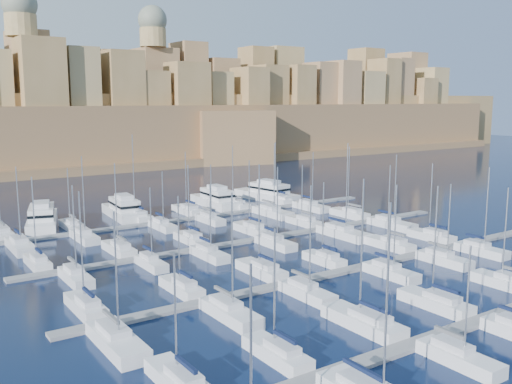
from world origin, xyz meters
TOP-DOWN VIEW (x-y plane):
  - ground at (0.00, 0.00)m, footprint 600.00×600.00m
  - pontoon_near at (0.00, -34.00)m, footprint 84.00×2.00m
  - pontoon_mid_near at (0.00, -12.00)m, footprint 84.00×2.00m
  - pontoon_mid_far at (0.00, 10.00)m, footprint 84.00×2.00m
  - pontoon_far at (0.00, 32.00)m, footprint 84.00×2.00m
  - sailboat_0 at (-35.45, -28.72)m, footprint 2.64×8.79m
  - sailboat_1 at (-25.48, -28.95)m, footprint 2.50×8.32m
  - sailboat_2 at (-13.43, -28.02)m, footprint 3.06×10.21m
  - sailboat_3 at (-2.27, -28.49)m, footprint 2.78×9.25m
  - sailboat_4 at (11.22, -28.72)m, footprint 2.64×8.79m
  - sailboat_8 at (-12.22, -38.99)m, footprint 2.46×8.19m
  - sailboat_12 at (-36.42, -6.77)m, footprint 2.60×8.68m
  - sailboat_13 at (-24.31, -6.95)m, footprint 2.49×8.32m
  - sailboat_14 at (-11.81, -6.51)m, footprint 2.76×9.21m
  - sailboat_15 at (-0.98, -7.26)m, footprint 2.30×7.68m
  - sailboat_16 at (13.65, -6.59)m, footprint 2.71×9.05m
  - sailboat_17 at (23.84, -6.73)m, footprint 2.63×8.75m
  - sailboat_18 at (-36.93, -17.98)m, footprint 3.06×10.22m
  - sailboat_19 at (-23.75, -17.63)m, footprint 2.85×9.50m
  - sailboat_20 at (-12.45, -17.20)m, footprint 2.58×8.61m
  - sailboat_21 at (2.30, -17.19)m, footprint 2.58×8.59m
  - sailboat_22 at (13.60, -17.23)m, footprint 2.61×8.69m
  - sailboat_23 at (22.75, -17.15)m, footprint 2.56×8.53m
  - sailboat_24 at (-36.61, 14.86)m, footprint 2.38×7.93m
  - sailboat_25 at (-24.11, 15.33)m, footprint 2.67×8.89m
  - sailboat_26 at (-11.55, 15.05)m, footprint 2.49×8.31m
  - sailboat_27 at (1.01, 15.44)m, footprint 2.73×9.11m
  - sailboat_28 at (12.93, 15.04)m, footprint 2.49×8.29m
  - sailboat_29 at (25.64, 15.57)m, footprint 2.81×9.38m
  - sailboat_30 at (-34.10, 4.87)m, footprint 2.54×8.48m
  - sailboat_31 at (-23.09, 5.37)m, footprint 2.24×7.46m
  - sailboat_32 at (-13.67, 4.91)m, footprint 2.52×8.41m
  - sailboat_33 at (-1.27, 4.77)m, footprint 2.60×8.68m
  - sailboat_34 at (12.68, 3.57)m, footprint 3.34×11.13m
  - sailboat_35 at (25.46, 4.02)m, footprint 3.07×10.22m
  - sailboat_36 at (-37.41, 37.50)m, footprint 2.77×9.23m
  - sailboat_37 at (-25.35, 36.97)m, footprint 2.45×8.16m
  - sailboat_38 at (-11.89, 38.16)m, footprint 3.17×10.56m
  - sailboat_39 at (-0.45, 37.70)m, footprint 2.89×9.63m
  - sailboat_40 at (11.21, 37.62)m, footprint 2.84×9.47m
  - sailboat_41 at (22.95, 37.59)m, footprint 2.83×9.42m
  - sailboat_42 at (-36.64, 26.15)m, footprint 2.98×9.94m
  - sailboat_43 at (-26.07, 26.65)m, footprint 2.68×8.92m
  - sailboat_44 at (-11.23, 27.07)m, footprint 2.42×8.07m
  - sailboat_45 at (-1.01, 27.02)m, footprint 2.45×8.17m
  - sailboat_46 at (13.15, 25.71)m, footprint 3.25×10.83m
  - sailboat_47 at (23.97, 26.28)m, footprint 2.90×9.68m
  - motor_yacht_a at (-29.37, 41.80)m, footprint 9.69×18.01m
  - motor_yacht_b at (-13.29, 41.16)m, footprint 5.97×16.25m
  - motor_yacht_c at (8.67, 41.30)m, footprint 5.46×16.41m
  - motor_yacht_d at (23.45, 42.08)m, footprint 8.02×18.46m
  - fortified_city at (-0.19, 155.26)m, footprint 460.00×108.95m

SIDE VIEW (x-z plane):
  - ground at x=0.00m, z-range 0.00..0.00m
  - pontoon_near at x=0.00m, z-range 0.00..0.40m
  - pontoon_mid_near at x=0.00m, z-range 0.00..0.40m
  - pontoon_mid_far at x=0.00m, z-range 0.00..0.40m
  - pontoon_far at x=0.00m, z-range 0.00..0.40m
  - sailboat_44 at x=-11.23m, z-range -4.95..6.37m
  - sailboat_8 at x=-12.22m, z-range -5.13..6.56m
  - sailboat_37 at x=-25.35m, z-range -5.18..6.61m
  - sailboat_31 at x=-23.09m, z-range -5.34..6.77m
  - sailboat_45 at x=-1.01m, z-range -5.24..6.68m
  - sailboat_32 at x=-13.67m, z-range -5.24..6.68m
  - sailboat_28 at x=12.93m, z-range -5.30..6.74m
  - sailboat_15 at x=-0.98m, z-range -5.52..6.96m
  - sailboat_0 at x=-35.45m, z-range -5.28..6.72m
  - sailboat_13 at x=-24.31m, z-range -5.58..7.03m
  - sailboat_22 at x=13.60m, z-range -5.45..6.90m
  - sailboat_1 at x=-25.48m, z-range -5.68..7.13m
  - sailboat_21 at x=2.30m, z-range -5.86..7.32m
  - sailboat_24 at x=-36.61m, z-range -6.01..7.47m
  - sailboat_30 at x=-34.10m, z-range -5.98..7.45m
  - sailboat_26 at x=-11.55m, z-range -6.03..7.49m
  - sailboat_4 at x=11.22m, z-range -5.95..7.42m
  - sailboat_33 at x=-1.27m, z-range -6.09..7.56m
  - sailboat_17 at x=23.84m, z-range -6.07..7.54m
  - sailboat_36 at x=-37.41m, z-range -5.89..7.36m
  - sailboat_27 at x=1.01m, z-range -6.04..7.51m
  - sailboat_23 at x=22.75m, z-range -6.32..7.81m
  - sailboat_47 at x=23.97m, z-range -5.81..7.29m
  - sailboat_16 at x=13.65m, z-range -6.24..7.73m
  - sailboat_12 at x=-36.42m, z-range -6.39..7.88m
  - sailboat_20 at x=-12.45m, z-range -6.42..7.91m
  - sailboat_39 at x=-0.45m, z-range -6.02..7.51m
  - sailboat_25 at x=-24.11m, z-range -6.58..8.07m
  - sailboat_40 at x=11.21m, z-range -6.38..7.87m
  - sailboat_3 at x=-2.27m, z-range -6.59..8.09m
  - sailboat_41 at x=22.95m, z-range -6.53..8.03m
  - sailboat_42 at x=-36.64m, z-range -6.23..7.73m
  - sailboat_19 at x=-23.75m, z-range -6.54..8.05m
  - sailboat_43 at x=-26.07m, z-range -6.75..8.25m
  - sailboat_29 at x=25.64m, z-range -6.68..8.19m
  - sailboat_18 at x=-36.93m, z-range -6.28..7.79m
  - sailboat_35 at x=25.46m, z-range -6.38..7.89m
  - sailboat_14 at x=-11.81m, z-range -7.09..8.61m
  - sailboat_2 at x=-13.43m, z-range -7.39..8.93m
  - sailboat_46 at x=13.15m, z-range -7.00..8.55m
  - sailboat_38 at x=-11.89m, z-range -7.94..9.51m
  - sailboat_34 at x=12.68m, z-range -7.72..9.30m
  - motor_yacht_b at x=-13.29m, z-range -0.90..4.35m
  - motor_yacht_a at x=-29.37m, z-range -0.90..4.35m
  - motor_yacht_c at x=8.67m, z-range -0.90..4.35m
  - motor_yacht_d at x=23.45m, z-range -0.90..4.35m
  - fortified_city at x=-0.19m, z-range -15.02..44.50m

